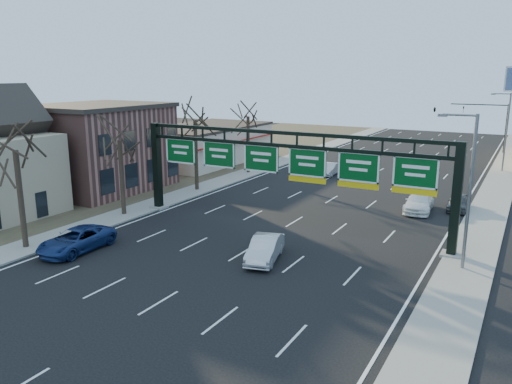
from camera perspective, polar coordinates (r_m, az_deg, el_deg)
The scene contains 20 objects.
ground at distance 30.28m, azimuth -3.67°, elevation -8.19°, with size 160.00×160.00×0.00m, color black.
sidewalk_left at distance 53.08m, azimuth -3.60°, elevation 1.33°, with size 3.00×120.00×0.12m, color gray.
sidewalk_right at distance 45.05m, azimuth 24.98°, elevation -2.11°, with size 3.00×120.00×0.12m, color gray.
dirt_strip_left at distance 60.45m, azimuth -13.38°, elevation 2.45°, with size 21.00×120.00×0.06m, color #473D2B.
lane_markings at distance 47.55m, azimuth 9.49°, elevation -0.32°, with size 21.60×120.00×0.01m, color white.
sign_gantry at distance 35.67m, azimuth 3.42°, elevation 2.88°, with size 24.60×1.20×7.20m.
brick_block at distance 51.05m, azimuth -17.53°, elevation 4.93°, with size 10.40×12.40×8.30m.
cream_strip at distance 64.83m, azimuth -5.80°, elevation 5.55°, with size 10.90×18.40×4.70m.
tree_near at distance 34.52m, azimuth -25.99°, elevation 6.00°, with size 3.60×3.60×8.86m.
tree_gantry at distance 40.35m, azimuth -15.43°, elevation 7.21°, with size 3.60×3.60×8.48m.
tree_mid at distance 47.90m, azimuth -7.01°, elevation 9.38°, with size 3.60×3.60×9.24m.
tree_far at distance 56.30m, azimuth -0.92°, elevation 9.68°, with size 3.60×3.60×8.86m.
streetlight_near at distance 30.35m, azimuth 23.07°, elevation 0.82°, with size 2.15×0.22×9.00m.
streetlight_far at distance 63.95m, azimuth 26.64°, elevation 6.56°, with size 2.15×0.22×9.00m.
traffic_signal_mast at distance 79.39m, azimuth 22.36°, elevation 8.33°, with size 10.16×0.54×7.00m.
car_blue_suv at distance 34.08m, azimuth -19.84°, elevation -5.18°, with size 2.44×5.29×1.47m, color navy.
car_silver_sedan at distance 30.54m, azimuth 1.03°, elevation -6.49°, with size 1.56×4.48×1.48m, color silver.
car_white_wagon at distance 43.47m, azimuth 18.15°, elevation -1.11°, with size 2.07×5.09×1.48m, color white.
car_grey_far at distance 44.83m, azimuth 22.11°, elevation -1.09°, with size 1.60×3.97×1.35m, color #424548.
car_silver_distant at distance 56.69m, azimuth 8.45°, elevation 2.61°, with size 1.40×4.03×1.33m, color #B4B5B9.
Camera 1 is at (15.39, -23.60, 11.12)m, focal length 35.00 mm.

